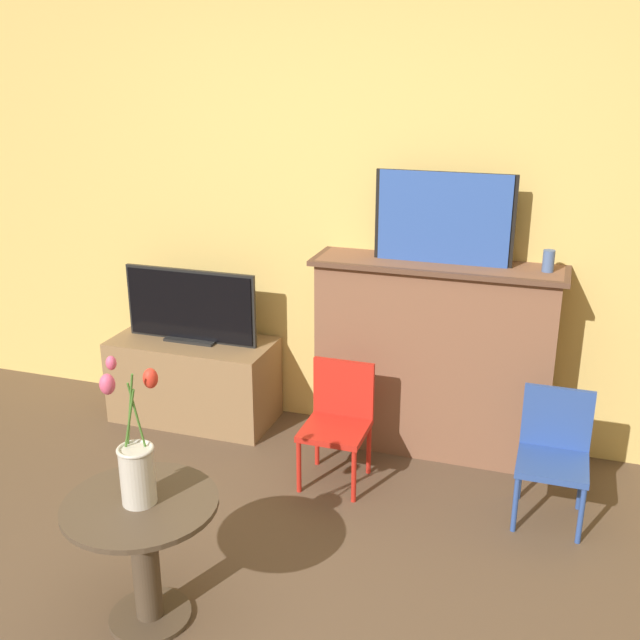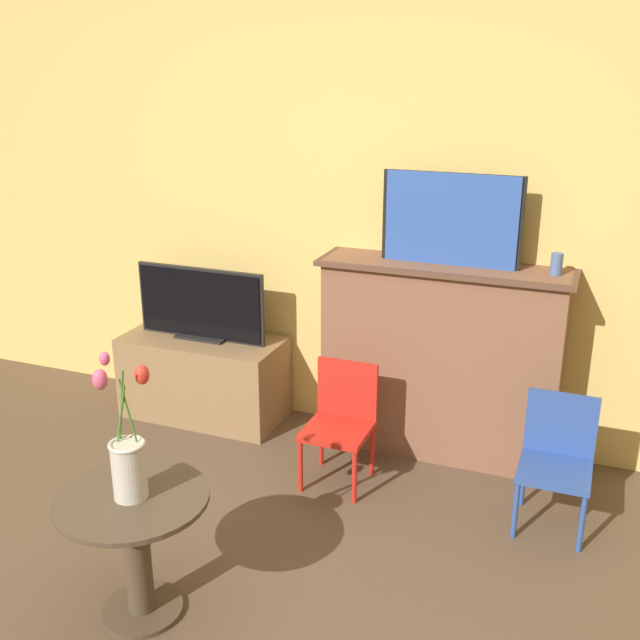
{
  "view_description": "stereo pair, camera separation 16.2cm",
  "coord_description": "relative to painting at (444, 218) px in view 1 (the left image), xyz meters",
  "views": [
    {
      "loc": [
        1.06,
        -1.68,
        2.0
      ],
      "look_at": [
        0.11,
        1.2,
        0.94
      ],
      "focal_mm": 42.0,
      "sensor_mm": 36.0,
      "label": 1
    },
    {
      "loc": [
        1.22,
        -1.63,
        2.0
      ],
      "look_at": [
        0.11,
        1.2,
        0.94
      ],
      "focal_mm": 42.0,
      "sensor_mm": 36.0,
      "label": 2
    }
  ],
  "objects": [
    {
      "name": "chair_red",
      "position": [
        -0.39,
        -0.46,
        -0.93
      ],
      "size": [
        0.31,
        0.31,
        0.6
      ],
      "color": "red",
      "rests_on": "ground"
    },
    {
      "name": "tv_monitor",
      "position": [
        -1.38,
        -0.08,
        -0.58
      ],
      "size": [
        0.78,
        0.12,
        0.42
      ],
      "color": "black",
      "rests_on": "tv_stand"
    },
    {
      "name": "fireplace_mantel",
      "position": [
        -0.01,
        -0.01,
        -0.73
      ],
      "size": [
        1.27,
        0.35,
        1.04
      ],
      "color": "brown",
      "rests_on": "ground"
    },
    {
      "name": "vase_tulips",
      "position": [
        -0.77,
        -1.65,
        -0.59
      ],
      "size": [
        0.2,
        0.15,
        0.52
      ],
      "color": "beige",
      "rests_on": "side_table"
    },
    {
      "name": "wall_back",
      "position": [
        -0.49,
        0.18,
        0.09
      ],
      "size": [
        8.0,
        0.06,
        2.7
      ],
      "color": "#E0BC66",
      "rests_on": "ground"
    },
    {
      "name": "side_table",
      "position": [
        -0.77,
        -1.65,
        -0.93
      ],
      "size": [
        0.56,
        0.56,
        0.51
      ],
      "color": "#4C3D2D",
      "rests_on": "ground"
    },
    {
      "name": "mantel_candle",
      "position": [
        0.51,
        -0.01,
        -0.17
      ],
      "size": [
        0.06,
        0.06,
        0.11
      ],
      "color": "#4C6699",
      "rests_on": "fireplace_mantel"
    },
    {
      "name": "chair_blue",
      "position": [
        0.63,
        -0.46,
        -0.93
      ],
      "size": [
        0.31,
        0.31,
        0.6
      ],
      "color": "#2D4C99",
      "rests_on": "ground"
    },
    {
      "name": "painting",
      "position": [
        0.0,
        0.0,
        0.0
      ],
      "size": [
        0.69,
        0.03,
        0.45
      ],
      "color": "black",
      "rests_on": "fireplace_mantel"
    },
    {
      "name": "tv_stand",
      "position": [
        -1.38,
        -0.09,
        -1.02
      ],
      "size": [
        0.93,
        0.44,
        0.48
      ],
      "color": "olive",
      "rests_on": "ground"
    }
  ]
}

